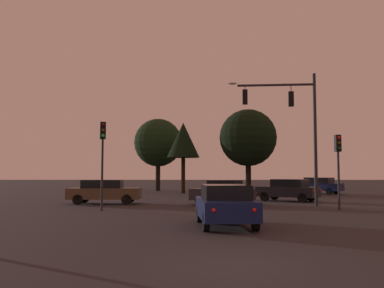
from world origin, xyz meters
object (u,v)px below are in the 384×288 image
object	(u,v)px
traffic_light_corner_left	(103,148)
car_crossing_right	(104,191)
tree_left_far	(158,143)
car_nearside_lane	(225,205)
car_parked_lot	(288,190)
tree_behind_sign	(183,141)
traffic_light_corner_right	(338,156)
tree_center_horizon	(248,138)
car_far_lane	(318,185)
car_crossing_left	(223,192)
traffic_signal_mast_arm	(292,117)

from	to	relation	value
traffic_light_corner_left	car_crossing_right	xyz separation A→B (m)	(-0.94, 4.79, -2.46)
tree_left_far	car_nearside_lane	bearing A→B (deg)	-80.01
car_crossing_right	car_parked_lot	distance (m)	12.42
tree_behind_sign	tree_left_far	size ratio (longest dim) A/B	0.86
traffic_light_corner_right	tree_center_horizon	world-z (taller)	tree_center_horizon
car_far_lane	tree_behind_sign	xyz separation A→B (m)	(-12.66, 0.40, 4.25)
traffic_light_corner_left	car_nearside_lane	world-z (taller)	traffic_light_corner_left
car_crossing_left	car_crossing_right	world-z (taller)	same
car_crossing_left	car_crossing_right	xyz separation A→B (m)	(-7.44, 0.68, 0.00)
tree_center_horizon	tree_behind_sign	bearing A→B (deg)	158.60
car_crossing_left	car_parked_lot	size ratio (longest dim) A/B	0.93
traffic_light_corner_left	tree_center_horizon	world-z (taller)	tree_center_horizon
tree_left_far	tree_center_horizon	distance (m)	11.93
traffic_light_corner_right	tree_left_far	distance (m)	26.07
car_nearside_lane	car_crossing_left	world-z (taller)	same
car_crossing_left	car_far_lane	distance (m)	16.70
car_crossing_left	tree_behind_sign	distance (m)	14.87
car_nearside_lane	tree_center_horizon	size ratio (longest dim) A/B	0.54
car_nearside_lane	car_far_lane	distance (m)	25.97
tree_left_far	tree_center_horizon	world-z (taller)	tree_left_far
car_crossing_right	car_parked_lot	xyz separation A→B (m)	(12.16, 2.56, -0.00)
car_nearside_lane	tree_behind_sign	size ratio (longest dim) A/B	0.61
car_crossing_left	car_parked_lot	world-z (taller)	same
traffic_signal_mast_arm	traffic_light_corner_left	xyz separation A→B (m)	(-10.64, -3.26, -2.04)
car_far_lane	tree_left_far	distance (m)	17.33
traffic_light_corner_left	tree_left_far	bearing A→B (deg)	88.37
traffic_light_corner_right	car_crossing_right	size ratio (longest dim) A/B	0.86
traffic_light_corner_right	car_far_lane	bearing A→B (deg)	77.27
car_crossing_left	car_far_lane	world-z (taller)	same
car_parked_lot	tree_center_horizon	world-z (taller)	tree_center_horizon
traffic_light_corner_right	tree_behind_sign	world-z (taller)	tree_behind_sign
car_nearside_lane	traffic_light_corner_left	bearing A→B (deg)	133.96
traffic_light_corner_left	traffic_light_corner_right	size ratio (longest dim) A/B	1.16
traffic_signal_mast_arm	traffic_light_corner_right	bearing A→B (deg)	-56.15
car_crossing_left	tree_left_far	world-z (taller)	tree_left_far
car_parked_lot	tree_behind_sign	distance (m)	13.81
tree_left_far	traffic_signal_mast_arm	bearing A→B (deg)	-64.07
tree_left_far	tree_behind_sign	bearing A→B (deg)	-62.71
traffic_light_corner_right	car_crossing_left	world-z (taller)	traffic_light_corner_right
traffic_signal_mast_arm	tree_left_far	bearing A→B (deg)	115.93
traffic_light_corner_right	car_crossing_left	distance (m)	7.17
car_nearside_lane	tree_left_far	distance (m)	30.70
traffic_signal_mast_arm	car_parked_lot	distance (m)	6.11
traffic_light_corner_right	tree_center_horizon	xyz separation A→B (m)	(-2.90, 15.14, 2.26)
traffic_signal_mast_arm	tree_left_far	distance (m)	22.79
traffic_signal_mast_arm	traffic_light_corner_left	distance (m)	11.32
tree_center_horizon	car_far_lane	bearing A→B (deg)	15.82
traffic_light_corner_left	tree_left_far	size ratio (longest dim) A/B	0.58
traffic_signal_mast_arm	car_far_lane	world-z (taller)	traffic_signal_mast_arm
traffic_signal_mast_arm	tree_behind_sign	size ratio (longest dim) A/B	1.17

